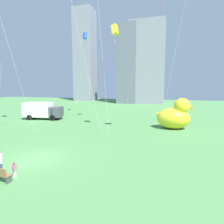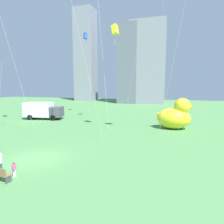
% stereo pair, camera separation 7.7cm
% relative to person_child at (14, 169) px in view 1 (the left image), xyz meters
% --- Properties ---
extents(ground_plane, '(140.00, 140.00, 0.00)m').
position_rel_person_child_xyz_m(ground_plane, '(-0.75, 2.94, -0.54)').
color(ground_plane, '#518C4D').
extents(person_child, '(0.24, 0.24, 0.98)m').
position_rel_person_child_xyz_m(person_child, '(0.00, 0.00, 0.00)').
color(person_child, silver).
rests_on(person_child, ground).
extents(giant_inflatable_duck, '(4.92, 3.16, 4.08)m').
position_rel_person_child_xyz_m(giant_inflatable_duck, '(9.63, 17.31, 1.20)').
color(giant_inflatable_duck, yellow).
rests_on(giant_inflatable_duck, ground).
extents(box_truck, '(6.66, 3.42, 2.85)m').
position_rel_person_child_xyz_m(box_truck, '(-11.71, 18.50, 0.91)').
color(box_truck, white).
rests_on(box_truck, ground).
extents(city_skyline, '(33.05, 12.58, 33.74)m').
position_rel_person_child_xyz_m(city_skyline, '(-8.12, 56.73, 13.37)').
color(city_skyline, gray).
rests_on(city_skyline, ground).
extents(kite_yellow, '(3.50, 3.49, 12.67)m').
position_rel_person_child_xyz_m(kite_yellow, '(2.61, 13.27, 11.40)').
color(kite_yellow, silver).
rests_on(kite_yellow, ground).
extents(kite_blue, '(1.56, 1.65, 15.44)m').
position_rel_person_child_xyz_m(kite_blue, '(-6.54, 25.13, 14.17)').
color(kite_blue, silver).
rests_on(kite_blue, ground).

